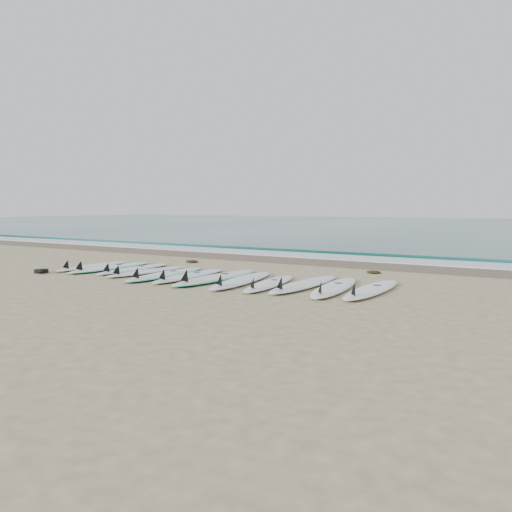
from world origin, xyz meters
The scene contains 20 objects.
ground centered at (0.00, 0.00, 0.00)m, with size 120.00×120.00×0.00m, color tan.
ocean centered at (0.00, 32.50, 0.01)m, with size 120.00×55.00×0.03m, color #1C5757.
wet_sand_band centered at (0.00, 4.10, 0.01)m, with size 120.00×1.80×0.01m, color brown.
foam_band centered at (0.00, 5.50, 0.02)m, with size 120.00×1.40×0.04m, color silver.
wave_crest centered at (0.00, 7.00, 0.05)m, with size 120.00×1.00×0.10m, color #1C5757.
surfboard_0 centered at (-3.58, -0.02, 0.05)m, with size 0.68×2.44×0.31m.
surfboard_1 centered at (-2.98, 0.02, 0.05)m, with size 0.63×2.60×0.33m.
surfboard_2 centered at (-2.28, 0.09, 0.05)m, with size 0.59×2.44×0.31m.
surfboard_3 centered at (-1.67, -0.11, 0.05)m, with size 0.69×2.42×0.31m.
surfboard_4 centered at (-0.97, -0.24, 0.05)m, with size 0.80×2.69×0.34m.
surfboard_5 centered at (-0.36, -0.17, 0.06)m, with size 0.66×2.58×0.33m.
surfboard_6 centered at (0.31, -0.07, 0.05)m, with size 0.72×2.87×0.36m.
surfboard_7 centered at (1.00, -0.18, 0.06)m, with size 0.93×2.75×0.34m.
surfboard_8 centered at (1.67, -0.20, 0.05)m, with size 0.84×2.42×0.30m.
surfboard_9 centered at (2.31, 0.04, 0.06)m, with size 0.61×2.69×0.34m.
surfboard_10 centered at (2.95, -0.01, 0.06)m, with size 0.88×2.65×0.33m.
surfboard_11 centered at (3.62, 0.11, 0.06)m, with size 0.56×2.58×0.33m.
seaweed_near centered at (-2.16, 2.22, 0.04)m, with size 0.36×0.28×0.07m, color black.
seaweed_far centered at (2.85, 2.65, 0.03)m, with size 0.34×0.26×0.07m, color black.
leash_coil centered at (-3.82, -1.29, 0.05)m, with size 0.46×0.36×0.11m.
Camera 1 is at (6.45, -8.58, 1.55)m, focal length 35.00 mm.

